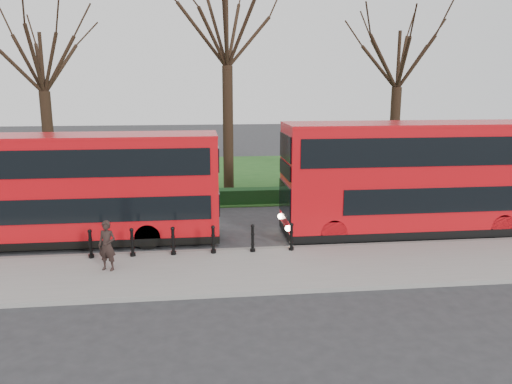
{
  "coord_description": "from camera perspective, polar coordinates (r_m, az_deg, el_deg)",
  "views": [
    {
      "loc": [
        0.22,
        -18.86,
        6.24
      ],
      "look_at": [
        2.5,
        0.5,
        2.0
      ],
      "focal_mm": 35.0,
      "sensor_mm": 36.0,
      "label": 1
    }
  ],
  "objects": [
    {
      "name": "kerb",
      "position": [
        18.89,
        -7.08,
        -6.87
      ],
      "size": [
        60.0,
        0.25,
        0.16
      ],
      "primitive_type": "cube",
      "color": "slate",
      "rests_on": "ground"
    },
    {
      "name": "pavement",
      "position": [
        17.01,
        -7.1,
        -9.07
      ],
      "size": [
        60.0,
        4.0,
        0.15
      ],
      "primitive_type": "cube",
      "color": "gray",
      "rests_on": "ground"
    },
    {
      "name": "bus_rear",
      "position": [
        21.89,
        18.68,
        1.42
      ],
      "size": [
        11.79,
        2.71,
        4.69
      ],
      "color": "#BA0B11",
      "rests_on": "ground"
    },
    {
      "name": "yellow_line_inner",
      "position": [
        19.39,
        -7.07,
        -6.58
      ],
      "size": [
        60.0,
        0.1,
        0.01
      ],
      "primitive_type": "cube",
      "color": "yellow",
      "rests_on": "ground"
    },
    {
      "name": "tree_right",
      "position": [
        31.22,
        16.02,
        15.02
      ],
      "size": [
        7.03,
        7.03,
        10.99
      ],
      "color": "black",
      "rests_on": "ground"
    },
    {
      "name": "bus_lead",
      "position": [
        20.74,
        -19.55,
        0.26
      ],
      "size": [
        10.87,
        2.5,
        4.32
      ],
      "color": "#BA0B11",
      "rests_on": "ground"
    },
    {
      "name": "bollard_row",
      "position": [
        18.38,
        -7.18,
        -5.53
      ],
      "size": [
        7.41,
        0.15,
        1.0
      ],
      "color": "black",
      "rests_on": "pavement"
    },
    {
      "name": "ground",
      "position": [
        19.86,
        -7.06,
        -6.13
      ],
      "size": [
        120.0,
        120.0,
        0.0
      ],
      "primitive_type": "plane",
      "color": "#28282B",
      "rests_on": "ground"
    },
    {
      "name": "yellow_line_outer",
      "position": [
        19.2,
        -7.07,
        -6.77
      ],
      "size": [
        60.0,
        0.1,
        0.01
      ],
      "primitive_type": "cube",
      "color": "yellow",
      "rests_on": "ground"
    },
    {
      "name": "tree_mid",
      "position": [
        29.1,
        -3.36,
        18.83
      ],
      "size": [
        8.42,
        8.42,
        13.16
      ],
      "color": "black",
      "rests_on": "ground"
    },
    {
      "name": "hedge",
      "position": [
        26.31,
        -7.04,
        -0.65
      ],
      "size": [
        60.0,
        0.9,
        0.8
      ],
      "primitive_type": "cube",
      "color": "black",
      "rests_on": "ground"
    },
    {
      "name": "grass_verge",
      "position": [
        34.42,
        -6.99,
        1.79
      ],
      "size": [
        60.0,
        18.0,
        0.06
      ],
      "primitive_type": "cube",
      "color": "#1B4A18",
      "rests_on": "ground"
    },
    {
      "name": "pedestrian",
      "position": [
        17.3,
        -16.65,
        -5.9
      ],
      "size": [
        0.72,
        0.59,
        1.69
      ],
      "primitive_type": "imported",
      "rotation": [
        0.0,
        0.0,
        -0.35
      ],
      "color": "black",
      "rests_on": "pavement"
    },
    {
      "name": "tree_left",
      "position": [
        30.04,
        -23.34,
        14.13
      ],
      "size": [
        6.8,
        6.8,
        10.63
      ],
      "color": "black",
      "rests_on": "ground"
    }
  ]
}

